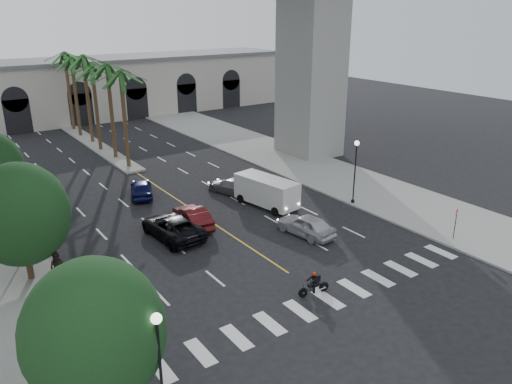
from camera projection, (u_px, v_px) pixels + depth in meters
name	position (u px, v px, depth m)	size (l,w,h in m)	color
ground	(310.00, 287.00, 28.68)	(140.00, 140.00, 0.00)	black
sidewalk_right	(327.00, 174.00, 48.25)	(8.00, 100.00, 0.15)	gray
median	(97.00, 146.00, 57.97)	(2.00, 24.00, 0.20)	gray
pier_building	(54.00, 91.00, 69.65)	(71.00, 10.50, 8.50)	beige
palm_a	(121.00, 76.00, 47.15)	(3.20, 3.20, 10.30)	#47331E
palm_b	(107.00, 69.00, 50.20)	(3.20, 3.20, 10.60)	#47331E
palm_c	(92.00, 70.00, 53.28)	(3.20, 3.20, 10.10)	#47331E
palm_d	(83.00, 60.00, 56.30)	(3.20, 3.20, 10.90)	#47331E
palm_e	(72.00, 61.00, 59.41)	(3.20, 3.20, 10.40)	#47331E
palm_f	(65.00, 56.00, 62.56)	(3.20, 3.20, 10.70)	#47331E
street_tree_near	(95.00, 333.00, 18.03)	(5.20, 5.20, 6.89)	#382616
street_tree_mid	(20.00, 214.00, 28.00)	(5.44, 5.44, 7.21)	#382616
lamp_post_left_near	(160.00, 365.00, 17.62)	(0.40, 0.40, 5.35)	black
lamp_post_left_far	(30.00, 195.00, 33.82)	(0.40, 0.40, 5.35)	black
lamp_post_right	(355.00, 167.00, 39.84)	(0.40, 0.40, 5.35)	black
traffic_signal_near	(137.00, 344.00, 19.85)	(0.25, 0.18, 3.65)	black
traffic_signal_far	(104.00, 299.00, 22.93)	(0.25, 0.18, 3.65)	black
motorcycle_rider	(315.00, 284.00, 27.81)	(1.96, 0.54, 1.41)	black
car_a	(306.00, 225.00, 35.08)	(1.82, 4.51, 1.54)	silver
car_b	(193.00, 217.00, 36.47)	(1.61, 4.63, 1.52)	#460E0F
car_c	(172.00, 227.00, 34.74)	(2.62, 5.68, 1.58)	black
car_d	(232.00, 186.00, 43.13)	(1.89, 4.64, 1.35)	slate
car_e	(141.00, 188.00, 42.35)	(1.76, 4.38, 1.49)	#10144B
cargo_van	(267.00, 191.00, 40.07)	(2.99, 5.84, 2.37)	silver
pedestrian_a	(56.00, 342.00, 22.44)	(0.60, 0.40, 1.66)	black
pedestrian_b	(58.00, 268.00, 28.45)	(0.96, 0.75, 1.98)	black
do_not_enter_sign	(456.00, 218.00, 33.91)	(0.54, 0.25, 2.35)	black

